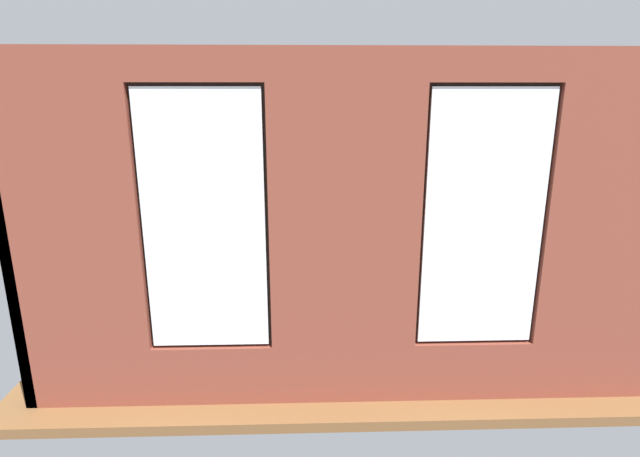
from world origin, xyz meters
name	(u,v)px	position (x,y,z in m)	size (l,w,h in m)	color
ground_plane	(330,300)	(0.00, 0.00, -0.05)	(6.42, 5.55, 0.10)	brown
brick_wall_with_windows	(344,243)	(0.00, 2.39, 1.53)	(5.82, 0.30, 3.14)	brown
white_wall_right	(107,192)	(2.86, 0.20, 1.57)	(0.10, 4.55, 3.14)	silver
couch_by_window	(337,334)	(0.01, 1.74, 0.33)	(2.04, 0.87, 0.80)	black
couch_left	(498,285)	(-2.21, 0.43, 0.33)	(0.89, 2.04, 0.80)	black
coffee_table	(294,276)	(0.49, 0.18, 0.39)	(1.51, 0.89, 0.44)	olive
cup_ceramic	(302,273)	(0.38, 0.31, 0.49)	(0.08, 0.08, 0.09)	#B23D38
candle_jar	(324,265)	(0.08, 0.02, 0.49)	(0.08, 0.08, 0.10)	#B7333D
table_plant_small	(294,264)	(0.49, 0.18, 0.56)	(0.13, 0.13, 0.23)	#47423D
remote_gray	(259,276)	(0.95, 0.31, 0.45)	(0.05, 0.17, 0.02)	#59595B
media_console	(151,273)	(2.56, -0.29, 0.29)	(1.18, 0.42, 0.58)	black
tv_flatscreen	(147,229)	(2.56, -0.30, 0.94)	(1.05, 0.20, 0.71)	black
papasan_chair	(312,233)	(0.22, -1.72, 0.46)	(1.19, 1.19, 0.73)	olive
potted_plant_mid_room_small	(406,259)	(-1.20, -0.63, 0.34)	(0.33, 0.33, 0.52)	#9E5638
potted_plant_by_left_couch	(439,249)	(-1.81, -1.04, 0.36)	(0.33, 0.33, 0.52)	#9E5638
potted_plant_corner_far_left	(565,316)	(-2.36, 1.84, 0.55)	(0.56, 0.56, 0.83)	beige
potted_plant_foreground_right	(192,218)	(2.25, -1.72, 0.73)	(0.97, 0.88, 1.27)	beige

